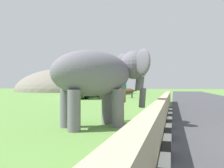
% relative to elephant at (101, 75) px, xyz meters
% --- Properties ---
extents(striped_curb, '(16.20, 0.20, 0.24)m').
position_rel_elephant_xyz_m(striped_curb, '(-1.85, -2.49, -1.82)').
color(striped_curb, white).
rests_on(striped_curb, ground_plane).
extents(barrier_parapet, '(28.00, 0.36, 1.00)m').
position_rel_elephant_xyz_m(barrier_parapet, '(0.50, -2.19, -1.44)').
color(barrier_parapet, tan).
rests_on(barrier_parapet, ground_plane).
extents(elephant, '(3.80, 3.86, 2.96)m').
position_rel_elephant_xyz_m(elephant, '(0.00, 0.00, 0.00)').
color(elephant, slate).
rests_on(elephant, ground_plane).
extents(person_handler, '(0.49, 0.59, 1.66)m').
position_rel_elephant_xyz_m(person_handler, '(1.44, -0.43, -1.02)').
color(person_handler, navy).
rests_on(person_handler, ground_plane).
extents(bus_white, '(9.98, 3.61, 3.50)m').
position_rel_elephant_xyz_m(bus_white, '(19.53, 8.57, 0.14)').
color(bus_white, silver).
rests_on(bus_white, ground_plane).
extents(bus_teal, '(9.18, 3.34, 3.50)m').
position_rel_elephant_xyz_m(bus_teal, '(32.28, 8.09, 0.14)').
color(bus_teal, teal).
rests_on(bus_teal, ground_plane).
extents(cow_near, '(0.63, 1.89, 1.23)m').
position_rel_elephant_xyz_m(cow_near, '(20.28, 2.81, -1.07)').
color(cow_near, '#473323').
rests_on(cow_near, ground_plane).
extents(cow_mid, '(1.87, 1.24, 1.23)m').
position_rel_elephant_xyz_m(cow_mid, '(18.05, 5.89, -1.07)').
color(cow_mid, '#473323').
rests_on(cow_mid, ground_plane).
extents(cow_far, '(1.85, 1.28, 1.23)m').
position_rel_elephant_xyz_m(cow_far, '(19.36, 5.58, -1.07)').
color(cow_far, '#473323').
rests_on(cow_far, ground_plane).
extents(hill_east, '(35.38, 28.31, 13.30)m').
position_rel_elephant_xyz_m(hill_east, '(53.50, 26.31, -1.94)').
color(hill_east, slate).
rests_on(hill_east, ground_plane).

